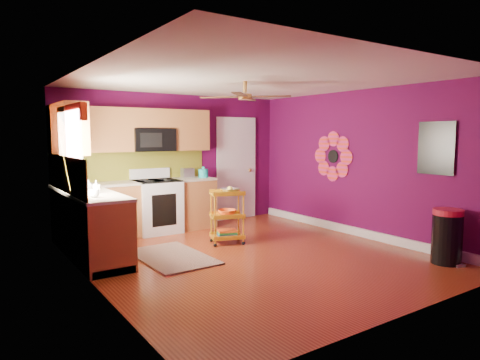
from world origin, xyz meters
TOP-DOWN VIEW (x-y plane):
  - ground at (0.00, 0.00)m, footprint 5.00×5.00m
  - room_envelope at (0.03, 0.00)m, footprint 4.54×5.04m
  - lower_cabinets at (-1.35, 1.82)m, footprint 2.81×2.31m
  - electric_range at (-0.55, 2.17)m, footprint 0.76×0.66m
  - upper_cabinetry at (-1.24, 2.17)m, footprint 2.80×2.30m
  - left_window at (-2.22, 1.05)m, footprint 0.08×1.35m
  - panel_door at (1.35, 2.47)m, footprint 0.95×0.11m
  - right_wall_art at (2.23, -0.34)m, footprint 0.04×2.74m
  - ceiling_fan at (0.00, 0.20)m, footprint 1.01×1.01m
  - shag_rug at (-1.02, 0.56)m, footprint 0.91×1.45m
  - rolling_cart at (0.07, 0.79)m, footprint 0.61×0.52m
  - trash_can at (1.96, -1.78)m, footprint 0.48×0.49m
  - teal_kettle at (0.38, 2.13)m, footprint 0.18×0.18m
  - toaster at (0.12, 2.26)m, footprint 0.22×0.15m
  - soap_bottle_a at (-1.90, 1.06)m, footprint 0.08×0.08m
  - soap_bottle_b at (-1.90, 1.46)m, footprint 0.12×0.12m
  - counter_dish at (-1.96, 1.62)m, footprint 0.26×0.26m
  - counter_cup at (-2.05, 0.63)m, footprint 0.14×0.14m

SIDE VIEW (x-z plane):
  - ground at x=0.00m, z-range 0.00..0.00m
  - shag_rug at x=-1.02m, z-range 0.00..0.02m
  - trash_can at x=1.96m, z-range 0.00..0.74m
  - lower_cabinets at x=-1.35m, z-range -0.04..0.90m
  - rolling_cart at x=0.07m, z-range 0.01..0.94m
  - electric_range at x=-0.55m, z-range -0.08..1.05m
  - counter_dish at x=-1.96m, z-range 0.94..1.00m
  - counter_cup at x=-2.05m, z-range 0.94..1.05m
  - soap_bottle_b at x=-1.90m, z-range 0.94..1.09m
  - teal_kettle at x=0.38m, z-range 0.92..1.13m
  - panel_door at x=1.35m, z-range -0.05..2.10m
  - soap_bottle_a at x=-1.90m, z-range 0.94..1.12m
  - toaster at x=0.12m, z-range 0.94..1.12m
  - right_wall_art at x=2.23m, z-range 0.92..1.96m
  - room_envelope at x=0.03m, z-range 0.37..2.89m
  - left_window at x=-2.22m, z-range 1.20..2.28m
  - upper_cabinetry at x=-1.24m, z-range 1.17..2.43m
  - ceiling_fan at x=0.00m, z-range 2.16..2.42m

